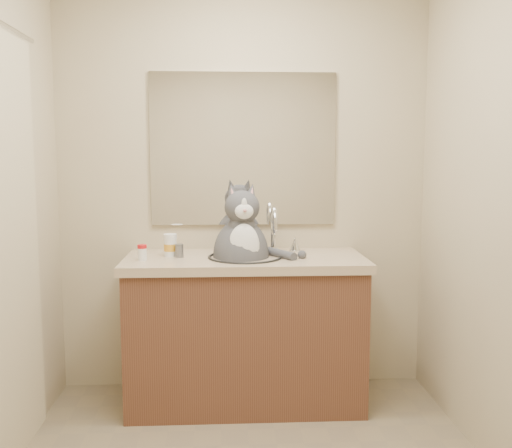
{
  "coord_description": "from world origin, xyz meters",
  "views": [
    {
      "loc": [
        -0.1,
        -2.18,
        1.42
      ],
      "look_at": [
        0.04,
        0.65,
        1.07
      ],
      "focal_mm": 40.0,
      "sensor_mm": 36.0,
      "label": 1
    }
  ],
  "objects": [
    {
      "name": "mirror",
      "position": [
        0.0,
        1.24,
        1.45
      ],
      "size": [
        1.1,
        0.02,
        0.9
      ],
      "primitive_type": "cube",
      "color": "white",
      "rests_on": "room"
    },
    {
      "name": "vanity",
      "position": [
        0.0,
        0.96,
        0.44
      ],
      "size": [
        1.34,
        0.59,
        1.12
      ],
      "color": "brown",
      "rests_on": "ground"
    },
    {
      "name": "cat",
      "position": [
        -0.02,
        0.96,
        0.89
      ],
      "size": [
        0.48,
        0.38,
        0.63
      ],
      "rotation": [
        0.0,
        0.0,
        0.11
      ],
      "color": "#4C4C51",
      "rests_on": "vanity"
    },
    {
      "name": "pill_bottle_redcap",
      "position": [
        -0.56,
        0.88,
        0.89
      ],
      "size": [
        0.05,
        0.05,
        0.09
      ],
      "rotation": [
        0.0,
        0.0,
        -0.03
      ],
      "color": "white",
      "rests_on": "vanity"
    },
    {
      "name": "pill_bottle_orange",
      "position": [
        -0.42,
        1.0,
        0.91
      ],
      "size": [
        0.1,
        0.1,
        0.13
      ],
      "rotation": [
        0.0,
        0.0,
        -0.37
      ],
      "color": "white",
      "rests_on": "vanity"
    },
    {
      "name": "grey_canister",
      "position": [
        -0.37,
        0.97,
        0.89
      ],
      "size": [
        0.05,
        0.05,
        0.07
      ],
      "rotation": [
        0.0,
        0.0,
        -0.1
      ],
      "color": "slate",
      "rests_on": "vanity"
    },
    {
      "name": "room",
      "position": [
        0.0,
        0.0,
        1.2
      ],
      "size": [
        2.22,
        2.52,
        2.42
      ],
      "color": "#7E7057",
      "rests_on": "ground"
    }
  ]
}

